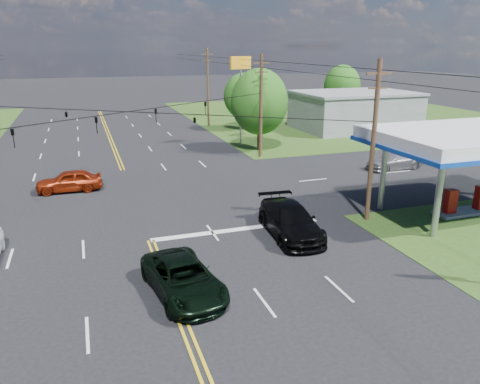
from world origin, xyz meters
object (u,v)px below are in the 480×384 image
object	(u,v)px
suv_black	(290,220)
tree_right_a	(259,102)
pole_right_far	(208,86)
pole_ne	(261,105)
retail_ne	(354,112)
gas_canopy	(475,140)
tree_far_r	(342,86)
tree_right_b	(244,96)
pole_se	(373,140)
pickup_dkgreen	(183,278)

from	to	relation	value
suv_black	tree_right_a	bearing A→B (deg)	78.15
pole_right_far	suv_black	world-z (taller)	pole_right_far
tree_right_a	pole_ne	bearing A→B (deg)	-108.43
retail_ne	pole_ne	xyz separation A→B (m)	(-17.00, -11.00, 2.72)
tree_right_a	suv_black	size ratio (longest dim) A/B	1.36
retail_ne	gas_canopy	world-z (taller)	gas_canopy
pole_right_far	tree_far_r	distance (m)	21.10
retail_ne	pole_ne	distance (m)	20.43
suv_black	tree_far_r	bearing A→B (deg)	61.02
pole_right_far	suv_black	size ratio (longest dim) A/B	1.67
gas_canopy	tree_far_r	xyz separation A→B (m)	(14.50, 40.00, -0.17)
tree_right_b	suv_black	xyz separation A→B (m)	(-8.95, -33.68, -3.35)
retail_ne	tree_right_b	xyz separation A→B (m)	(-13.50, 4.00, 2.02)
retail_ne	suv_black	distance (m)	37.23
pole_se	pole_right_far	bearing A→B (deg)	90.00
pole_se	tree_right_a	size ratio (longest dim) A/B	1.16
pole_right_far	pickup_dkgreen	distance (m)	44.26
tree_far_r	suv_black	size ratio (longest dim) A/B	1.27
gas_canopy	pole_right_far	bearing A→B (deg)	99.71
pole_right_far	pickup_dkgreen	bearing A→B (deg)	-106.49
tree_far_r	suv_black	distance (m)	47.82
gas_canopy	pickup_dkgreen	xyz separation A→B (m)	(-19.00, -4.23, -3.96)
pickup_dkgreen	suv_black	world-z (taller)	suv_black
tree_far_r	pickup_dkgreen	xyz separation A→B (m)	(-33.50, -44.23, -3.79)
tree_right_a	suv_black	distance (m)	22.96
pole_ne	pickup_dkgreen	xyz separation A→B (m)	(-12.50, -23.23, -4.16)
pole_se	tree_far_r	bearing A→B (deg)	61.70
tree_right_b	tree_far_r	bearing A→B (deg)	18.92
pole_ne	suv_black	xyz separation A→B (m)	(-5.45, -18.68, -4.05)
pole_ne	pole_right_far	bearing A→B (deg)	90.00
tree_right_b	tree_far_r	distance (m)	18.50
gas_canopy	tree_right_b	bearing A→B (deg)	95.04
pole_right_far	tree_right_a	xyz separation A→B (m)	(1.00, -16.00, -0.30)
tree_far_r	pickup_dkgreen	size ratio (longest dim) A/B	1.41
pickup_dkgreen	suv_black	bearing A→B (deg)	25.19
tree_right_b	pickup_dkgreen	xyz separation A→B (m)	(-16.00, -38.23, -3.47)
pole_ne	tree_right_b	world-z (taller)	pole_ne
tree_right_a	pickup_dkgreen	distance (m)	29.79
retail_ne	pickup_dkgreen	xyz separation A→B (m)	(-29.50, -34.23, -1.45)
retail_ne	gas_canopy	distance (m)	31.88
tree_right_b	tree_far_r	world-z (taller)	tree_far_r
pole_ne	tree_far_r	size ratio (longest dim) A/B	1.25
tree_right_b	tree_right_a	bearing A→B (deg)	-101.77
retail_ne	gas_canopy	size ratio (longest dim) A/B	1.15
gas_canopy	tree_right_a	bearing A→B (deg)	104.04
tree_right_a	tree_far_r	bearing A→B (deg)	41.99
retail_ne	pole_ne	bearing A→B (deg)	-147.09
pole_se	pole_right_far	distance (m)	37.00
pole_ne	suv_black	bearing A→B (deg)	-106.26
pole_ne	pole_right_far	size ratio (longest dim) A/B	0.95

